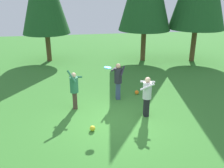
{
  "coord_description": "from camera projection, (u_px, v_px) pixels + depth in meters",
  "views": [
    {
      "loc": [
        -1.54,
        -8.19,
        4.69
      ],
      "look_at": [
        0.02,
        1.19,
        1.05
      ],
      "focal_mm": 39.37,
      "sensor_mm": 36.0,
      "label": 1
    }
  ],
  "objects": [
    {
      "name": "ground_plane",
      "position": [
        116.0,
        120.0,
        9.46
      ],
      "size": [
        40.0,
        40.0,
        0.0
      ],
      "primitive_type": "plane",
      "color": "#387A2D"
    },
    {
      "name": "person_thrower",
      "position": [
        74.0,
        88.0,
        10.08
      ],
      "size": [
        0.63,
        0.64,
        1.76
      ],
      "rotation": [
        0.0,
        0.0,
        -0.46
      ],
      "color": "#4C382D",
      "rests_on": "ground_plane"
    },
    {
      "name": "person_catcher",
      "position": [
        147.0,
        94.0,
        9.46
      ],
      "size": [
        0.67,
        0.63,
        1.63
      ],
      "rotation": [
        0.0,
        0.0,
        2.82
      ],
      "color": "black",
      "rests_on": "ground_plane"
    },
    {
      "name": "person_bystander",
      "position": [
        118.0,
        78.0,
        10.98
      ],
      "size": [
        0.68,
        0.72,
        1.69
      ],
      "rotation": [
        0.0,
        0.0,
        -2.04
      ],
      "color": "#38476B",
      "rests_on": "ground_plane"
    },
    {
      "name": "frisbee",
      "position": [
        108.0,
        68.0,
        9.34
      ],
      "size": [
        0.32,
        0.32,
        0.05
      ],
      "color": "#2393D1"
    },
    {
      "name": "ball_orange",
      "position": [
        137.0,
        92.0,
        11.79
      ],
      "size": [
        0.2,
        0.2,
        0.2
      ],
      "primitive_type": "sphere",
      "color": "orange",
      "rests_on": "ground_plane"
    },
    {
      "name": "ball_yellow",
      "position": [
        92.0,
        128.0,
        8.72
      ],
      "size": [
        0.2,
        0.2,
        0.2
      ],
      "primitive_type": "sphere",
      "color": "yellow",
      "rests_on": "ground_plane"
    }
  ]
}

